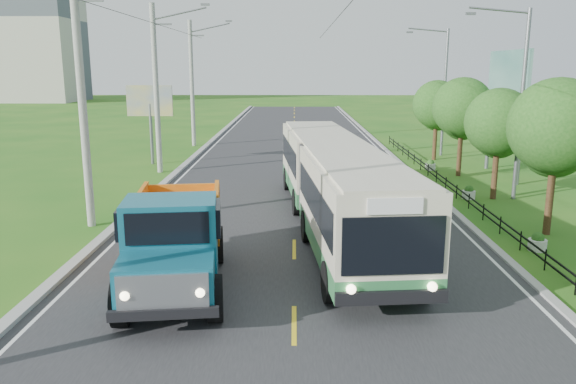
{
  "coord_description": "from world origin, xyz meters",
  "views": [
    {
      "loc": [
        -0.01,
        -13.04,
        6.34
      ],
      "look_at": [
        -0.23,
        6.89,
        1.9
      ],
      "focal_mm": 35.0,
      "sensor_mm": 36.0,
      "label": 1
    }
  ],
  "objects_px": {
    "pole_near": "(83,100)",
    "pole_far": "(192,83)",
    "streetlight_far": "(443,88)",
    "planter_near": "(537,243)",
    "tree_fifth": "(463,111)",
    "streetlight_mid": "(519,98)",
    "billboard_right": "(508,85)",
    "tree_back": "(437,107)",
    "billboard_left": "(150,106)",
    "pole_mid": "(157,89)",
    "planter_mid": "(469,193)",
    "tree_fourth": "(499,126)",
    "tree_third": "(556,131)",
    "planter_far": "(430,165)",
    "dump_truck": "(175,234)",
    "bus": "(335,179)"
  },
  "relations": [
    {
      "from": "pole_near",
      "to": "pole_far",
      "type": "distance_m",
      "value": 24.0
    },
    {
      "from": "streetlight_far",
      "to": "planter_near",
      "type": "xyz_separation_m",
      "value": [
        -2.04,
        -22.0,
        -4.62
      ]
    },
    {
      "from": "streetlight_far",
      "to": "pole_far",
      "type": "bearing_deg",
      "value": 165.19
    },
    {
      "from": "tree_fifth",
      "to": "streetlight_mid",
      "type": "height_order",
      "value": "streetlight_mid"
    },
    {
      "from": "billboard_right",
      "to": "tree_back",
      "type": "bearing_deg",
      "value": 111.7
    },
    {
      "from": "pole_near",
      "to": "billboard_left",
      "type": "distance_m",
      "value": 15.1
    },
    {
      "from": "pole_mid",
      "to": "tree_back",
      "type": "xyz_separation_m",
      "value": [
        18.12,
        5.14,
        -1.44
      ]
    },
    {
      "from": "streetlight_mid",
      "to": "planter_mid",
      "type": "xyz_separation_m",
      "value": [
        -2.04,
        -0.0,
        -4.62
      ]
    },
    {
      "from": "tree_fourth",
      "to": "streetlight_far",
      "type": "distance_m",
      "value": 13.94
    },
    {
      "from": "pole_near",
      "to": "streetlight_far",
      "type": "relative_size",
      "value": 1.1
    },
    {
      "from": "pole_near",
      "to": "streetlight_far",
      "type": "bearing_deg",
      "value": 45.14
    },
    {
      "from": "tree_third",
      "to": "streetlight_far",
      "type": "height_order",
      "value": "streetlight_far"
    },
    {
      "from": "pole_far",
      "to": "tree_third",
      "type": "distance_m",
      "value": 30.78
    },
    {
      "from": "tree_fourth",
      "to": "planter_far",
      "type": "relative_size",
      "value": 8.06
    },
    {
      "from": "tree_fourth",
      "to": "dump_truck",
      "type": "height_order",
      "value": "tree_fourth"
    },
    {
      "from": "pole_mid",
      "to": "tree_fourth",
      "type": "relative_size",
      "value": 1.85
    },
    {
      "from": "planter_near",
      "to": "billboard_right",
      "type": "distance_m",
      "value": 15.34
    },
    {
      "from": "pole_far",
      "to": "streetlight_mid",
      "type": "distance_m",
      "value": 26.8
    },
    {
      "from": "streetlight_mid",
      "to": "tree_back",
      "type": "bearing_deg",
      "value": 93.7
    },
    {
      "from": "streetlight_far",
      "to": "planter_far",
      "type": "height_order",
      "value": "streetlight_far"
    },
    {
      "from": "tree_third",
      "to": "streetlight_far",
      "type": "distance_m",
      "value": 19.9
    },
    {
      "from": "tree_third",
      "to": "billboard_right",
      "type": "height_order",
      "value": "billboard_right"
    },
    {
      "from": "pole_mid",
      "to": "billboard_left",
      "type": "distance_m",
      "value": 3.47
    },
    {
      "from": "billboard_right",
      "to": "planter_near",
      "type": "bearing_deg",
      "value": -104.8
    },
    {
      "from": "tree_third",
      "to": "bus",
      "type": "height_order",
      "value": "tree_third"
    },
    {
      "from": "tree_third",
      "to": "planter_mid",
      "type": "distance_m",
      "value": 7.04
    },
    {
      "from": "pole_far",
      "to": "billboard_left",
      "type": "bearing_deg",
      "value": -97.83
    },
    {
      "from": "bus",
      "to": "dump_truck",
      "type": "distance_m",
      "value": 8.03
    },
    {
      "from": "pole_far",
      "to": "tree_third",
      "type": "bearing_deg",
      "value": -53.91
    },
    {
      "from": "planter_near",
      "to": "billboard_left",
      "type": "xyz_separation_m",
      "value": [
        -18.1,
        18.0,
        3.58
      ]
    },
    {
      "from": "streetlight_far",
      "to": "bus",
      "type": "height_order",
      "value": "streetlight_far"
    },
    {
      "from": "dump_truck",
      "to": "tree_third",
      "type": "bearing_deg",
      "value": 16.08
    },
    {
      "from": "planter_far",
      "to": "dump_truck",
      "type": "distance_m",
      "value": 23.01
    },
    {
      "from": "pole_far",
      "to": "streetlight_mid",
      "type": "xyz_separation_m",
      "value": [
        18.9,
        -19.0,
        -0.19
      ]
    },
    {
      "from": "planter_far",
      "to": "tree_third",
      "type": "bearing_deg",
      "value": -84.82
    },
    {
      "from": "tree_fifth",
      "to": "planter_near",
      "type": "xyz_separation_m",
      "value": [
        -1.26,
        -14.14,
        -3.57
      ]
    },
    {
      "from": "tree_fourth",
      "to": "bus",
      "type": "xyz_separation_m",
      "value": [
        -8.26,
        -5.46,
        -1.55
      ]
    },
    {
      "from": "pole_mid",
      "to": "tree_back",
      "type": "distance_m",
      "value": 18.89
    },
    {
      "from": "tree_fourth",
      "to": "billboard_right",
      "type": "distance_m",
      "value": 6.59
    },
    {
      "from": "tree_fifth",
      "to": "billboard_left",
      "type": "distance_m",
      "value": 19.74
    },
    {
      "from": "dump_truck",
      "to": "streetlight_far",
      "type": "bearing_deg",
      "value": 54.05
    },
    {
      "from": "billboard_left",
      "to": "bus",
      "type": "xyz_separation_m",
      "value": [
        11.1,
        -15.32,
        -1.83
      ]
    },
    {
      "from": "tree_fourth",
      "to": "tree_fifth",
      "type": "xyz_separation_m",
      "value": [
        0.0,
        6.0,
        0.27
      ]
    },
    {
      "from": "dump_truck",
      "to": "streetlight_mid",
      "type": "bearing_deg",
      "value": 32.26
    },
    {
      "from": "planter_far",
      "to": "billboard_right",
      "type": "bearing_deg",
      "value": -28.39
    },
    {
      "from": "streetlight_far",
      "to": "billboard_left",
      "type": "distance_m",
      "value": 20.56
    },
    {
      "from": "tree_third",
      "to": "dump_truck",
      "type": "relative_size",
      "value": 0.84
    },
    {
      "from": "streetlight_far",
      "to": "dump_truck",
      "type": "height_order",
      "value": "streetlight_far"
    },
    {
      "from": "pole_near",
      "to": "billboard_right",
      "type": "xyz_separation_m",
      "value": [
        20.56,
        11.0,
        0.25
      ]
    },
    {
      "from": "tree_third",
      "to": "planter_near",
      "type": "relative_size",
      "value": 8.96
    }
  ]
}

